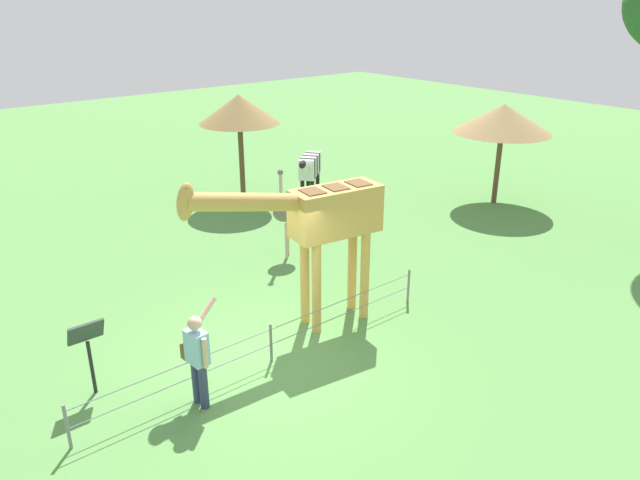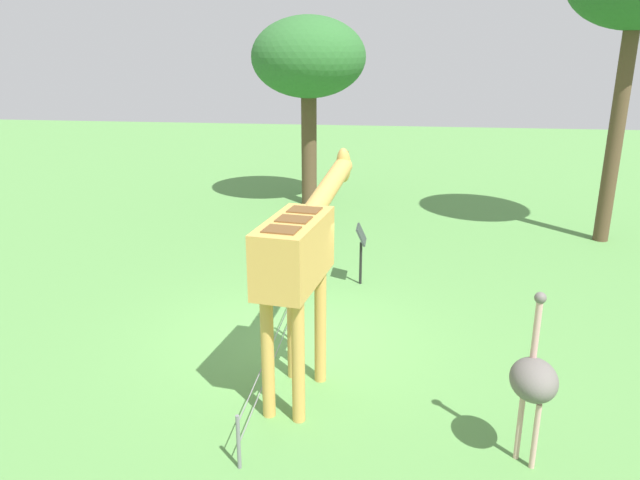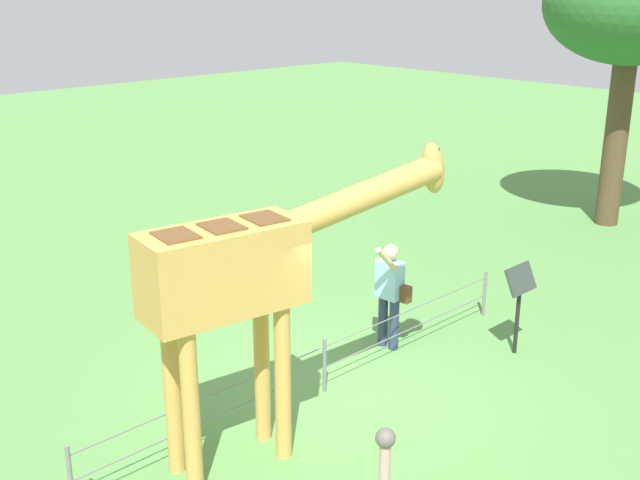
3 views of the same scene
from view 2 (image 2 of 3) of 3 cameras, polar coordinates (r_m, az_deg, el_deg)
ground_plane at (r=10.91m, az=-2.54°, el=-9.27°), size 60.00×60.00×0.00m
giraffe at (r=8.62m, az=-1.76°, el=-1.09°), size 3.91×1.04×3.30m
visitor at (r=12.01m, az=-2.97°, el=-1.96°), size 0.64×0.58×1.69m
ostrich at (r=7.82m, az=19.55°, el=-12.36°), size 0.70×0.56×2.25m
tree_northeast at (r=19.32m, az=-1.09°, el=16.69°), size 3.53×3.53×5.87m
info_sign at (r=12.96m, az=3.91°, el=-0.24°), size 0.56×0.21×1.32m
wire_fence at (r=10.74m, az=-2.91°, el=-7.33°), size 7.05×0.05×0.75m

